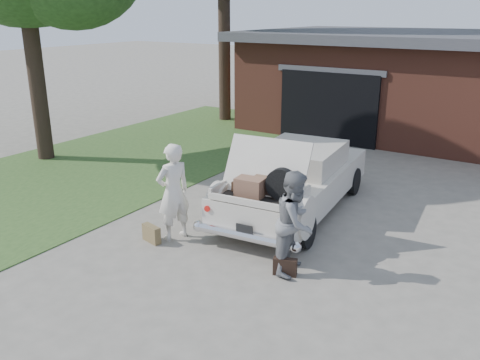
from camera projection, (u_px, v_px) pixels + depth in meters
The scene contains 8 objects.
ground at pixel (222, 248), 9.00m from camera, with size 90.00×90.00×0.00m, color gray.
grass_strip at pixel (122, 160), 14.21m from camera, with size 6.00×16.00×0.02m, color #2D4C1E.
house at pixel (439, 83), 17.10m from camera, with size 12.80×7.80×3.30m.
sedan at pixel (295, 179), 10.43m from camera, with size 2.27×4.87×1.84m.
woman_left at pixel (173, 192), 9.11m from camera, with size 0.66×0.43×1.80m, color silver.
woman_right at pixel (295, 222), 7.97m from camera, with size 0.82×0.64×1.68m, color slate.
suitcase_left at pixel (151, 234), 9.18m from camera, with size 0.41×0.13×0.32m, color olive.
suitcase_right at pixel (285, 267), 8.03m from camera, with size 0.38×0.12×0.29m, color black.
Camera 1 is at (4.68, -6.67, 4.01)m, focal length 38.00 mm.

